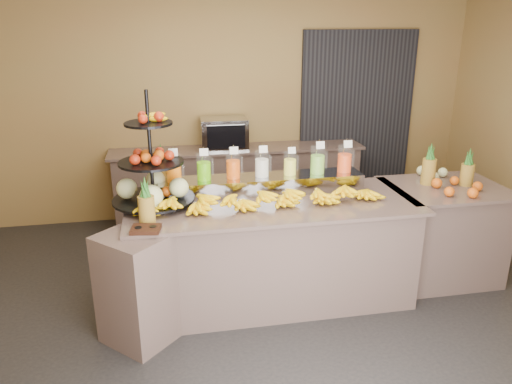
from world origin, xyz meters
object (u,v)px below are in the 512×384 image
object	(u,v)px
fruit_stand	(158,177)
right_fruit_pile	(451,180)
pitcher_tray	(262,184)
oven_warmer	(224,133)
banana_heap	(262,196)
condiment_caddy	(146,229)

from	to	relation	value
fruit_stand	right_fruit_pile	distance (m)	2.67
pitcher_tray	right_fruit_pile	world-z (taller)	right_fruit_pile
pitcher_tray	fruit_stand	xyz separation A→B (m)	(-0.92, -0.16, 0.17)
fruit_stand	oven_warmer	bearing A→B (deg)	53.11
pitcher_tray	banana_heap	xyz separation A→B (m)	(-0.07, -0.35, 0.01)
condiment_caddy	right_fruit_pile	xyz separation A→B (m)	(2.78, 0.48, 0.06)
pitcher_tray	condiment_caddy	distance (m)	1.25
pitcher_tray	fruit_stand	size ratio (longest dim) A/B	1.91
right_fruit_pile	oven_warmer	distance (m)	2.67
fruit_stand	right_fruit_pile	bearing A→B (deg)	-14.93
banana_heap	right_fruit_pile	distance (m)	1.83
fruit_stand	pitcher_tray	bearing A→B (deg)	-3.61
oven_warmer	right_fruit_pile	bearing A→B (deg)	-43.82
condiment_caddy	oven_warmer	xyz separation A→B (m)	(0.90, 2.38, 0.17)
banana_heap	condiment_caddy	size ratio (longest dim) A/B	9.80
condiment_caddy	right_fruit_pile	world-z (taller)	right_fruit_pile
fruit_stand	condiment_caddy	world-z (taller)	fruit_stand
banana_heap	oven_warmer	distance (m)	2.02
banana_heap	fruit_stand	bearing A→B (deg)	167.51
banana_heap	condiment_caddy	world-z (taller)	banana_heap
banana_heap	right_fruit_pile	bearing A→B (deg)	3.88
fruit_stand	banana_heap	bearing A→B (deg)	-26.07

